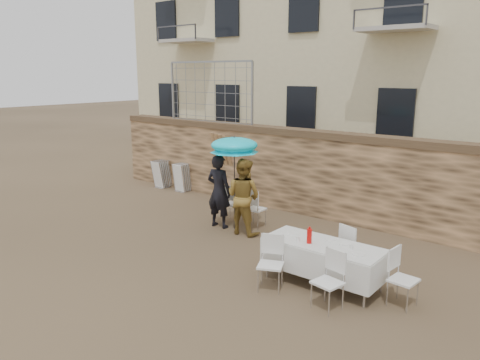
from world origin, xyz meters
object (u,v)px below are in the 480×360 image
Objects in this scene: man_suit at (219,191)px; table_chair_front_left at (270,264)px; table_chair_front_right at (328,281)px; chair_stack_right at (186,176)px; couple_chair_right at (256,208)px; woman_dress at (243,196)px; soda_bottle at (309,236)px; table_chair_back at (353,249)px; umbrella at (234,148)px; couple_chair_left at (234,203)px; banquet_table at (323,246)px; chair_stack_left at (166,173)px; table_chair_side at (404,278)px.

man_suit is 1.87× the size of table_chair_front_left.
chair_stack_right is (-7.25, 4.07, -0.02)m from table_chair_front_right.
table_chair_front_right reaches higher than chair_stack_right.
couple_chair_right is (0.70, 0.55, -0.42)m from man_suit.
table_chair_front_left is (2.19, -2.02, -0.41)m from woman_dress.
soda_bottle reaches higher than table_chair_back.
woman_dress is at bearing -15.95° from umbrella.
chair_stack_right is at bearing 161.78° from table_chair_front_right.
chair_stack_right is (-3.21, 1.50, -0.02)m from couple_chair_left.
soda_bottle is (2.64, -1.97, 0.43)m from couple_chair_right.
man_suit is 4.54m from table_chair_front_right.
chair_stack_right reaches higher than banquet_table.
chair_stack_right is at bearing -23.69° from couple_chair_right.
man_suit reaches higher than banquet_table.
table_chair_front_left is at bearing 139.56° from man_suit.
couple_chair_right is at bearing 147.28° from banquet_table.
table_chair_front_right is at bearing 139.66° from couple_chair_right.
woman_dress reaches higher than chair_stack_left.
umbrella reaches higher than couple_chair_right.
table_chair_front_left is at bearing -30.02° from chair_stack_left.
table_chair_back is at bearing 112.07° from table_chair_front_right.
couple_chair_right is 1.04× the size of chair_stack_right.
couple_chair_left is at bearing 149.41° from soda_bottle.
table_chair_front_right is (3.64, -2.12, -1.50)m from umbrella.
table_chair_front_right is (1.10, 0.00, 0.00)m from table_chair_front_left.
umbrella is 2.18× the size of couple_chair_left.
table_chair_front_right is 1.24m from table_chair_side.
soda_bottle is 0.28× the size of chair_stack_right.
soda_bottle is 0.27× the size of table_chair_back.
couple_chair_left is at bearing 0.87° from table_chair_back.
couple_chair_right and table_chair_side have the same top height.
umbrella is at bearing 115.41° from table_chair_front_left.
woman_dress is at bearing 174.11° from man_suit.
table_chair_back is (3.74, -1.02, 0.00)m from couple_chair_left.
table_chair_front_right is 1.58m from table_chair_back.
umbrella is 1.62m from couple_chair_left.
couple_chair_left is at bearing -20.05° from chair_stack_left.
banquet_table is 0.94m from table_chair_front_right.
couple_chair_right and table_chair_back have the same top height.
soda_bottle is at bearing 135.22° from couple_chair_left.
table_chair_side is at bearing -19.61° from chair_stack_left.
couple_chair_left is 4.38m from chair_stack_left.
soda_bottle is (2.59, -1.42, 0.01)m from woman_dress.
soda_bottle is 1.02m from table_chair_front_right.
umbrella is at bearing 156.36° from banquet_table.
couple_chair_right reaches higher than chair_stack_right.
table_chair_back is at bearing -9.75° from umbrella.
couple_chair_left is 0.46× the size of banquet_table.
table_chair_back is at bearing -17.82° from chair_stack_left.
table_chair_back is 1.00× the size of table_chair_side.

